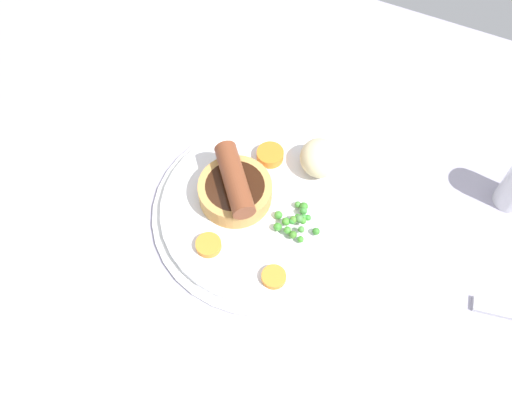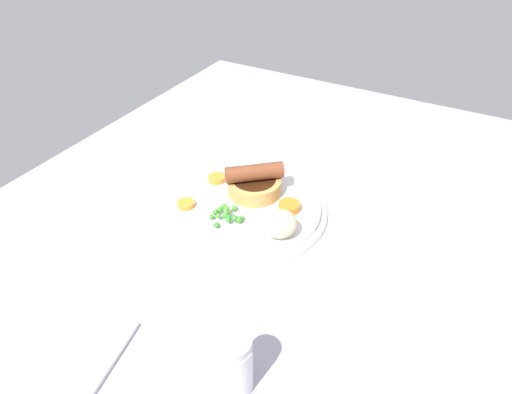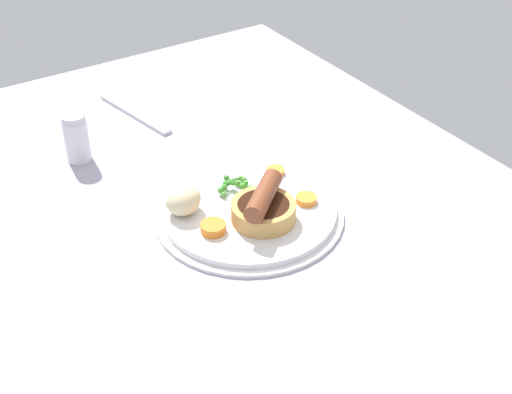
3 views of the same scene
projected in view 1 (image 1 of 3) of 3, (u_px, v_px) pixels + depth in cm
name	position (u px, v px, depth cm)	size (l,w,h in cm)	color
dining_table	(274.00, 216.00, 68.65)	(110.00, 80.00, 3.00)	#9E99AD
dinner_plate	(262.00, 210.00, 66.67)	(25.74, 25.74, 1.40)	silver
sausage_pudding	(235.00, 188.00, 64.98)	(8.51, 8.59, 5.11)	tan
pea_pile	(295.00, 221.00, 63.99)	(5.59, 4.83, 1.82)	#3C912E
potato_chunk_0	(319.00, 158.00, 67.09)	(5.05, 4.60, 3.96)	beige
carrot_slice_0	(209.00, 245.00, 62.93)	(2.87, 2.87, 0.86)	orange
carrot_slice_1	(274.00, 277.00, 61.02)	(2.68, 2.68, 0.75)	orange
carrot_slice_5	(270.00, 155.00, 69.00)	(3.29, 3.29, 1.19)	orange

